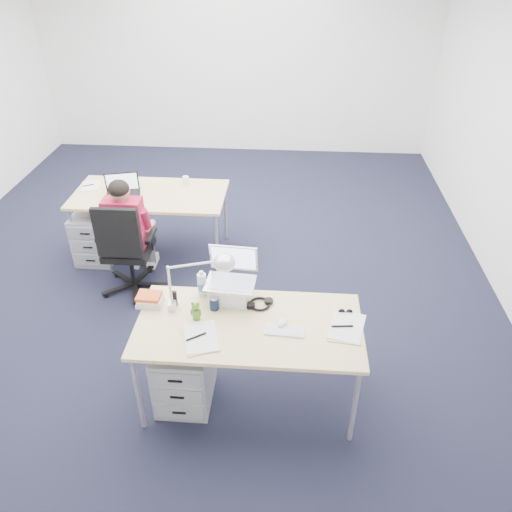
# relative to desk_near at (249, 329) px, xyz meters

# --- Properties ---
(floor) EXTENTS (7.00, 7.00, 0.00)m
(floor) POSITION_rel_desk_near_xyz_m (-0.65, 1.67, -0.68)
(floor) COLOR black
(floor) RESTS_ON ground
(room) EXTENTS (6.02, 7.02, 2.80)m
(room) POSITION_rel_desk_near_xyz_m (-0.65, 1.67, 1.03)
(room) COLOR white
(room) RESTS_ON ground
(desk_near) EXTENTS (1.60, 0.80, 0.73)m
(desk_near) POSITION_rel_desk_near_xyz_m (0.00, 0.00, 0.00)
(desk_near) COLOR #D0B678
(desk_near) RESTS_ON ground
(desk_far) EXTENTS (1.60, 0.80, 0.73)m
(desk_far) POSITION_rel_desk_near_xyz_m (-1.22, 1.99, 0.00)
(desk_far) COLOR #D0B678
(desk_far) RESTS_ON ground
(office_chair) EXTENTS (0.65, 0.65, 1.02)m
(office_chair) POSITION_rel_desk_near_xyz_m (-1.29, 1.28, -0.39)
(office_chair) COLOR black
(office_chair) RESTS_ON ground
(seated_person) EXTENTS (0.36, 0.62, 1.18)m
(seated_person) POSITION_rel_desk_near_xyz_m (-1.29, 1.45, -0.09)
(seated_person) COLOR #A41738
(seated_person) RESTS_ON ground
(drawer_pedestal_near) EXTENTS (0.40, 0.50, 0.55)m
(drawer_pedestal_near) POSITION_rel_desk_near_xyz_m (-0.49, -0.05, -0.41)
(drawer_pedestal_near) COLOR #A9ACAF
(drawer_pedestal_near) RESTS_ON ground
(drawer_pedestal_far) EXTENTS (0.40, 0.50, 0.55)m
(drawer_pedestal_far) POSITION_rel_desk_near_xyz_m (-1.82, 1.84, -0.41)
(drawer_pedestal_far) COLOR #A9ACAF
(drawer_pedestal_far) RESTS_ON ground
(silver_laptop) EXTENTS (0.38, 0.31, 0.39)m
(silver_laptop) POSITION_rel_desk_near_xyz_m (-0.16, 0.28, 0.24)
(silver_laptop) COLOR silver
(silver_laptop) RESTS_ON desk_near
(wireless_keyboard) EXTENTS (0.28, 0.13, 0.01)m
(wireless_keyboard) POSITION_rel_desk_near_xyz_m (0.25, -0.06, 0.05)
(wireless_keyboard) COLOR white
(wireless_keyboard) RESTS_ON desk_near
(computer_mouse) EXTENTS (0.10, 0.12, 0.04)m
(computer_mouse) POSITION_rel_desk_near_xyz_m (0.24, 0.01, 0.06)
(computer_mouse) COLOR white
(computer_mouse) RESTS_ON desk_near
(headphones) EXTENTS (0.26, 0.23, 0.03)m
(headphones) POSITION_rel_desk_near_xyz_m (0.06, 0.22, 0.06)
(headphones) COLOR black
(headphones) RESTS_ON desk_near
(can_koozie) EXTENTS (0.07, 0.07, 0.11)m
(can_koozie) POSITION_rel_desk_near_xyz_m (-0.27, 0.15, 0.10)
(can_koozie) COLOR #131F3B
(can_koozie) RESTS_ON desk_near
(water_bottle) EXTENTS (0.09, 0.09, 0.22)m
(water_bottle) POSITION_rel_desk_near_xyz_m (-0.38, 0.31, 0.16)
(water_bottle) COLOR silver
(water_bottle) RESTS_ON desk_near
(bear_figurine) EXTENTS (0.09, 0.07, 0.15)m
(bear_figurine) POSITION_rel_desk_near_xyz_m (-0.38, 0.03, 0.12)
(bear_figurine) COLOR #376F1D
(bear_figurine) RESTS_ON desk_near
(book_stack) EXTENTS (0.22, 0.18, 0.08)m
(book_stack) POSITION_rel_desk_near_xyz_m (-0.75, 0.17, 0.09)
(book_stack) COLOR silver
(book_stack) RESTS_ON desk_near
(cordless_phone) EXTENTS (0.04, 0.02, 0.13)m
(cordless_phone) POSITION_rel_desk_near_xyz_m (-0.56, 0.17, 0.11)
(cordless_phone) COLOR black
(cordless_phone) RESTS_ON desk_near
(papers_left) EXTENTS (0.31, 0.37, 0.01)m
(papers_left) POSITION_rel_desk_near_xyz_m (-0.32, -0.17, 0.05)
(papers_left) COLOR #D8C37D
(papers_left) RESTS_ON desk_near
(papers_right) EXTENTS (0.28, 0.36, 0.01)m
(papers_right) POSITION_rel_desk_near_xyz_m (0.68, 0.01, 0.05)
(papers_right) COLOR #D8C37D
(papers_right) RESTS_ON desk_near
(sunglasses) EXTENTS (0.11, 0.05, 0.02)m
(sunglasses) POSITION_rel_desk_near_xyz_m (0.69, 0.17, 0.06)
(sunglasses) COLOR black
(sunglasses) RESTS_ON desk_near
(desk_lamp) EXTENTS (0.45, 0.17, 0.51)m
(desk_lamp) POSITION_rel_desk_near_xyz_m (-0.42, 0.13, 0.30)
(desk_lamp) COLOR silver
(desk_lamp) RESTS_ON desk_near
(dark_laptop) EXTENTS (0.42, 0.41, 0.25)m
(dark_laptop) POSITION_rel_desk_near_xyz_m (-1.47, 1.87, 0.17)
(dark_laptop) COLOR black
(dark_laptop) RESTS_ON desk_far
(far_cup) EXTENTS (0.08, 0.08, 0.09)m
(far_cup) POSITION_rel_desk_near_xyz_m (-0.88, 2.23, 0.09)
(far_cup) COLOR white
(far_cup) RESTS_ON desk_far
(far_papers) EXTENTS (0.23, 0.29, 0.01)m
(far_papers) POSITION_rel_desk_near_xyz_m (-1.90, 2.10, 0.05)
(far_papers) COLOR white
(far_papers) RESTS_ON desk_far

